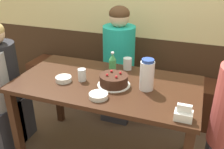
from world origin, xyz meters
TOP-DOWN VIEW (x-y plane):
  - bench_seat at (0.00, 0.83)m, footprint 2.65×0.38m
  - dining_table at (0.00, 0.00)m, footprint 1.46×0.77m
  - birthday_cake at (0.07, -0.03)m, footprint 0.26×0.26m
  - water_pitcher at (0.32, -0.00)m, footprint 0.11×0.11m
  - soju_bottle at (-0.00, 0.14)m, footprint 0.06×0.06m
  - napkin_holder at (0.62, -0.30)m, footprint 0.11×0.08m
  - bowl_soup_white at (-0.33, -0.10)m, footprint 0.13×0.13m
  - bowl_rice_small at (0.03, -0.24)m, footprint 0.14×0.14m
  - glass_water_tall at (0.08, 0.30)m, footprint 0.08×0.08m
  - glass_tumbler_short at (-0.20, -0.04)m, footprint 0.06×0.06m
  - person_teal_shirt at (-0.99, -0.07)m, footprint 0.34×0.31m
  - person_pale_blue_shirt at (-0.11, 0.64)m, footprint 0.33×0.34m

SIDE VIEW (x-z plane):
  - bench_seat at x=0.00m, z-range 0.00..0.46m
  - person_teal_shirt at x=-0.99m, z-range -0.04..1.14m
  - person_pale_blue_shirt at x=-0.11m, z-range -0.02..1.22m
  - dining_table at x=0.00m, z-range 0.28..1.04m
  - bowl_rice_small at x=0.03m, z-range 0.76..0.79m
  - bowl_soup_white at x=-0.33m, z-range 0.76..0.79m
  - napkin_holder at x=0.62m, z-range 0.74..0.85m
  - birthday_cake at x=0.07m, z-range 0.75..0.85m
  - glass_tumbler_short at x=-0.20m, z-range 0.76..0.86m
  - glass_water_tall at x=0.08m, z-range 0.76..0.86m
  - soju_bottle at x=0.00m, z-range 0.75..0.96m
  - water_pitcher at x=0.32m, z-range 0.75..0.99m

